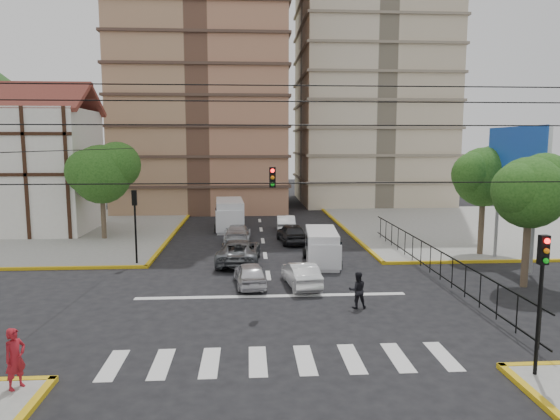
{
  "coord_description": "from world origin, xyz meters",
  "views": [
    {
      "loc": [
        -1.08,
        -21.98,
        7.28
      ],
      "look_at": [
        0.5,
        2.53,
        4.0
      ],
      "focal_mm": 32.0,
      "sensor_mm": 36.0,
      "label": 1
    }
  ],
  "objects": [
    {
      "name": "tree_park_c",
      "position": [
        14.09,
        9.01,
        5.34
      ],
      "size": [
        4.65,
        3.8,
        7.25
      ],
      "color": "#473828",
      "rests_on": "ground"
    },
    {
      "name": "van_left_lane",
      "position": [
        -2.67,
        19.93,
        1.23
      ],
      "size": [
        2.55,
        5.75,
        2.53
      ],
      "rotation": [
        0.0,
        0.0,
        0.06
      ],
      "color": "silver",
      "rests_on": "ground"
    },
    {
      "name": "traffic_light_se",
      "position": [
        7.8,
        -7.8,
        3.11
      ],
      "size": [
        0.28,
        0.22,
        4.4
      ],
      "color": "black",
      "rests_on": "ground"
    },
    {
      "name": "tree_park_a",
      "position": [
        13.08,
        2.01,
        5.01
      ],
      "size": [
        4.41,
        3.6,
        6.83
      ],
      "color": "#473828",
      "rests_on": "ground"
    },
    {
      "name": "tower_beige",
      "position": [
        14.0,
        40.0,
        24.0
      ],
      "size": [
        17.0,
        16.0,
        48.0
      ],
      "primitive_type": "cube",
      "color": "#C6B495",
      "rests_on": "ground"
    },
    {
      "name": "car_darkgrey_mid_right",
      "position": [
        2.1,
        14.02,
        0.74
      ],
      "size": [
        2.19,
        4.48,
        1.47
      ],
      "primitive_type": "imported",
      "rotation": [
        0.0,
        0.0,
        3.25
      ],
      "color": "black",
      "rests_on": "ground"
    },
    {
      "name": "tudor_building",
      "position": [
        -19.0,
        20.0,
        5.25
      ],
      "size": [
        10.8,
        8.05,
        12.23
      ],
      "color": "silver",
      "rests_on": "ground"
    },
    {
      "name": "billboard",
      "position": [
        14.45,
        6.0,
        6.0
      ],
      "size": [
        0.36,
        6.2,
        8.1
      ],
      "color": "slate",
      "rests_on": "ground"
    },
    {
      "name": "crosswalk_stripes",
      "position": [
        0.0,
        -6.0,
        0.01
      ],
      "size": [
        12.0,
        2.4,
        0.01
      ],
      "primitive_type": "cube",
      "color": "silver",
      "rests_on": "ground"
    },
    {
      "name": "pedestrian_sw_corner",
      "position": [
        -7.9,
        -7.69,
        1.06
      ],
      "size": [
        0.7,
        0.79,
        1.83
      ],
      "primitive_type": "imported",
      "rotation": [
        0.0,
        0.0,
        1.06
      ],
      "color": "maroon",
      "rests_on": "sidewalk_sw"
    },
    {
      "name": "tree_tudor",
      "position": [
        -11.9,
        16.01,
        5.22
      ],
      "size": [
        5.39,
        4.4,
        7.43
      ],
      "color": "#473828",
      "rests_on": "ground"
    },
    {
      "name": "stop_line",
      "position": [
        0.0,
        1.2,
        0.01
      ],
      "size": [
        13.0,
        0.4,
        0.01
      ],
      "primitive_type": "cube",
      "color": "silver",
      "rests_on": "ground"
    },
    {
      "name": "sidewalk_ne",
      "position": [
        20.0,
        20.0,
        0.07
      ],
      "size": [
        26.0,
        26.0,
        0.15
      ],
      "primitive_type": "cube",
      "color": "gray",
      "rests_on": "ground"
    },
    {
      "name": "park_fence",
      "position": [
        9.0,
        4.5,
        0.0
      ],
      "size": [
        0.1,
        22.5,
        1.66
      ],
      "primitive_type": null,
      "color": "black",
      "rests_on": "ground"
    },
    {
      "name": "car_silver_front_left",
      "position": [
        -1.01,
        3.02,
        0.63
      ],
      "size": [
        1.88,
        3.83,
        1.26
      ],
      "primitive_type": "imported",
      "rotation": [
        0.0,
        0.0,
        3.25
      ],
      "color": "silver",
      "rests_on": "ground"
    },
    {
      "name": "car_white_front_right",
      "position": [
        1.59,
        2.75,
        0.64
      ],
      "size": [
        1.83,
        4.04,
        1.29
      ],
      "primitive_type": "imported",
      "rotation": [
        0.0,
        0.0,
        3.26
      ],
      "color": "white",
      "rests_on": "ground"
    },
    {
      "name": "car_silver_rear_left",
      "position": [
        -1.89,
        14.71,
        0.66
      ],
      "size": [
        2.0,
        4.61,
        1.32
      ],
      "primitive_type": "imported",
      "rotation": [
        0.0,
        0.0,
        3.11
      ],
      "color": "silver",
      "rests_on": "ground"
    },
    {
      "name": "traffic_light_nw",
      "position": [
        -7.8,
        7.8,
        3.11
      ],
      "size": [
        0.28,
        0.22,
        4.4
      ],
      "color": "black",
      "rests_on": "ground"
    },
    {
      "name": "car_grey_mid_left",
      "position": [
        -1.66,
        8.03,
        0.74
      ],
      "size": [
        2.79,
        5.49,
        1.49
      ],
      "primitive_type": "imported",
      "rotation": [
        0.0,
        0.0,
        3.08
      ],
      "color": "slate",
      "rests_on": "ground"
    },
    {
      "name": "van_right_lane",
      "position": [
        3.36,
        7.35,
        1.0
      ],
      "size": [
        2.14,
        4.69,
        2.06
      ],
      "rotation": [
        0.0,
        0.0,
        -0.08
      ],
      "color": "silver",
      "rests_on": "ground"
    },
    {
      "name": "sidewalk_nw",
      "position": [
        -20.0,
        20.0,
        0.07
      ],
      "size": [
        26.0,
        26.0,
        0.15
      ],
      "primitive_type": "cube",
      "color": "gray",
      "rests_on": "ground"
    },
    {
      "name": "car_white_rear_right",
      "position": [
        2.03,
        19.03,
        0.69
      ],
      "size": [
        1.57,
        4.21,
        1.37
      ],
      "primitive_type": "imported",
      "rotation": [
        0.0,
        0.0,
        3.11
      ],
      "color": "white",
      "rests_on": "ground"
    },
    {
      "name": "pedestrian_crosswalk",
      "position": [
        3.73,
        -0.78,
        0.82
      ],
      "size": [
        0.82,
        0.65,
        1.65
      ],
      "primitive_type": "imported",
      "rotation": [
        0.0,
        0.0,
        3.17
      ],
      "color": "black",
      "rests_on": "ground"
    },
    {
      "name": "traffic_light_hanging",
      "position": [
        0.0,
        -2.04,
        5.9
      ],
      "size": [
        18.0,
        9.12,
        0.92
      ],
      "color": "black",
      "rests_on": "ground"
    },
    {
      "name": "ground",
      "position": [
        0.0,
        0.0,
        0.0
      ],
      "size": [
        160.0,
        160.0,
        0.0
      ],
      "primitive_type": "plane",
      "color": "black",
      "rests_on": "ground"
    }
  ]
}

